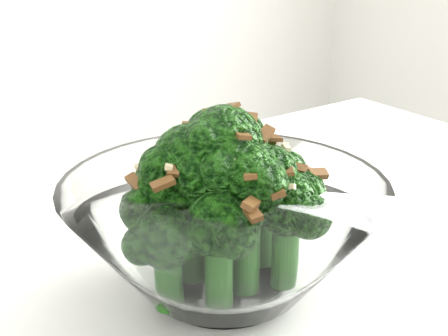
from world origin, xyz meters
TOP-DOWN VIEW (x-y plane):
  - broccoli_dish at (0.11, 0.15)m, footprint 0.20×0.20m

SIDE VIEW (x-z plane):
  - broccoli_dish at x=0.11m, z-range 0.74..0.86m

